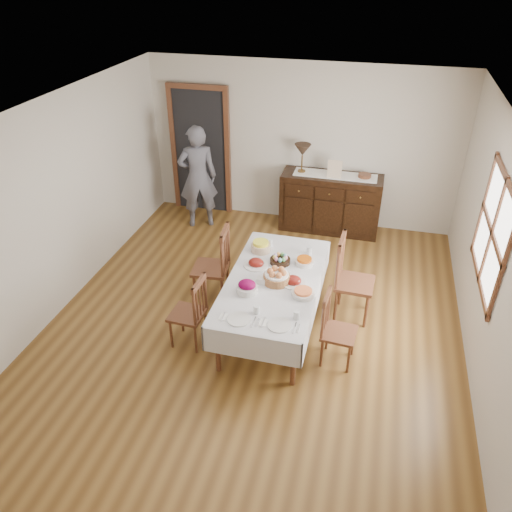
% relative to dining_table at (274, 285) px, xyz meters
% --- Properties ---
extents(ground, '(6.00, 6.00, 0.00)m').
position_rel_dining_table_xyz_m(ground, '(-0.23, -0.03, -0.63)').
color(ground, brown).
extents(room_shell, '(5.02, 6.02, 2.65)m').
position_rel_dining_table_xyz_m(room_shell, '(-0.38, 0.39, 1.01)').
color(room_shell, silver).
rests_on(room_shell, ground).
extents(dining_table, '(1.06, 2.08, 0.71)m').
position_rel_dining_table_xyz_m(dining_table, '(0.00, 0.00, 0.00)').
color(dining_table, silver).
rests_on(dining_table, ground).
extents(chair_left_near, '(0.40, 0.40, 0.91)m').
position_rel_dining_table_xyz_m(chair_left_near, '(-0.85, -0.51, -0.16)').
color(chair_left_near, brown).
rests_on(chair_left_near, ground).
extents(chair_left_far, '(0.49, 0.49, 1.07)m').
position_rel_dining_table_xyz_m(chair_left_far, '(-0.86, 0.37, -0.09)').
color(chair_left_far, brown).
rests_on(chair_left_far, ground).
extents(chair_right_near, '(0.40, 0.40, 0.89)m').
position_rel_dining_table_xyz_m(chair_right_near, '(0.79, -0.39, -0.18)').
color(chair_right_near, brown).
rests_on(chair_right_near, ground).
extents(chair_right_far, '(0.48, 0.48, 1.10)m').
position_rel_dining_table_xyz_m(chair_right_far, '(0.86, 0.47, -0.07)').
color(chair_right_far, brown).
rests_on(chair_right_far, ground).
extents(sideboard, '(1.59, 0.57, 0.95)m').
position_rel_dining_table_xyz_m(sideboard, '(0.34, 2.69, -0.15)').
color(sideboard, black).
rests_on(sideboard, ground).
extents(person, '(0.67, 0.57, 1.82)m').
position_rel_dining_table_xyz_m(person, '(-1.78, 2.33, 0.28)').
color(person, '#555561').
rests_on(person, ground).
extents(bread_basket, '(0.31, 0.31, 0.18)m').
position_rel_dining_table_xyz_m(bread_basket, '(0.04, -0.05, 0.16)').
color(bread_basket, brown).
rests_on(bread_basket, dining_table).
extents(egg_basket, '(0.25, 0.25, 0.11)m').
position_rel_dining_table_xyz_m(egg_basket, '(-0.00, 0.36, 0.13)').
color(egg_basket, black).
rests_on(egg_basket, dining_table).
extents(ham_platter_a, '(0.31, 0.31, 0.11)m').
position_rel_dining_table_xyz_m(ham_platter_a, '(-0.27, 0.23, 0.12)').
color(ham_platter_a, silver).
rests_on(ham_platter_a, dining_table).
extents(ham_platter_b, '(0.29, 0.29, 0.11)m').
position_rel_dining_table_xyz_m(ham_platter_b, '(0.23, -0.03, 0.12)').
color(ham_platter_b, silver).
rests_on(ham_platter_b, dining_table).
extents(beet_bowl, '(0.24, 0.24, 0.15)m').
position_rel_dining_table_xyz_m(beet_bowl, '(-0.24, -0.33, 0.15)').
color(beet_bowl, silver).
rests_on(beet_bowl, dining_table).
extents(carrot_bowl, '(0.23, 0.23, 0.08)m').
position_rel_dining_table_xyz_m(carrot_bowl, '(0.29, 0.41, 0.13)').
color(carrot_bowl, silver).
rests_on(carrot_bowl, dining_table).
extents(pineapple_bowl, '(0.25, 0.25, 0.14)m').
position_rel_dining_table_xyz_m(pineapple_bowl, '(-0.30, 0.58, 0.15)').
color(pineapple_bowl, '#CFAF8F').
rests_on(pineapple_bowl, dining_table).
extents(casserole_dish, '(0.26, 0.26, 0.07)m').
position_rel_dining_table_xyz_m(casserole_dish, '(0.38, -0.23, 0.12)').
color(casserole_dish, silver).
rests_on(casserole_dish, dining_table).
extents(butter_dish, '(0.14, 0.09, 0.07)m').
position_rel_dining_table_xyz_m(butter_dish, '(-0.10, -0.11, 0.12)').
color(butter_dish, silver).
rests_on(butter_dish, dining_table).
extents(setting_left, '(0.42, 0.31, 0.10)m').
position_rel_dining_table_xyz_m(setting_left, '(-0.14, -0.77, 0.11)').
color(setting_left, silver).
rests_on(setting_left, dining_table).
extents(setting_right, '(0.42, 0.31, 0.10)m').
position_rel_dining_table_xyz_m(setting_right, '(0.28, -0.76, 0.11)').
color(setting_right, silver).
rests_on(setting_right, dining_table).
extents(glass_far_a, '(0.07, 0.07, 0.10)m').
position_rel_dining_table_xyz_m(glass_far_a, '(-0.21, 0.71, 0.14)').
color(glass_far_a, white).
rests_on(glass_far_a, dining_table).
extents(glass_far_b, '(0.07, 0.07, 0.11)m').
position_rel_dining_table_xyz_m(glass_far_b, '(0.31, 0.66, 0.14)').
color(glass_far_b, white).
rests_on(glass_far_b, dining_table).
extents(runner, '(1.30, 0.35, 0.01)m').
position_rel_dining_table_xyz_m(runner, '(0.38, 2.71, 0.33)').
color(runner, white).
rests_on(runner, sideboard).
extents(table_lamp, '(0.26, 0.26, 0.46)m').
position_rel_dining_table_xyz_m(table_lamp, '(-0.16, 2.71, 0.68)').
color(table_lamp, brown).
rests_on(table_lamp, sideboard).
extents(picture_frame, '(0.22, 0.08, 0.28)m').
position_rel_dining_table_xyz_m(picture_frame, '(0.37, 2.60, 0.47)').
color(picture_frame, beige).
rests_on(picture_frame, sideboard).
extents(deco_bowl, '(0.20, 0.20, 0.06)m').
position_rel_dining_table_xyz_m(deco_bowl, '(0.83, 2.73, 0.36)').
color(deco_bowl, brown).
rests_on(deco_bowl, sideboard).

